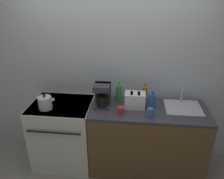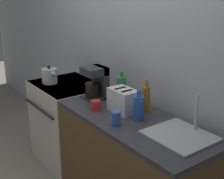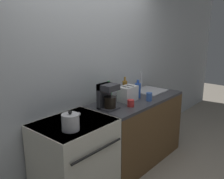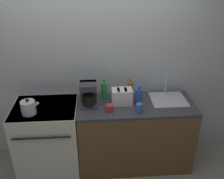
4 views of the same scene
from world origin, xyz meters
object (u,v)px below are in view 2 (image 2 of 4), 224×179
at_px(toaster, 123,100).
at_px(bottle_green, 122,88).
at_px(cup_red, 96,105).
at_px(cup_blue, 116,118).
at_px(coffee_maker, 96,82).
at_px(bottle_amber, 146,99).
at_px(stove, 69,122).
at_px(kettle, 50,76).
at_px(bottle_blue, 138,108).

xyz_separation_m(toaster, bottle_green, (-0.21, 0.15, 0.02)).
bearing_deg(cup_red, cup_blue, -7.20).
relative_size(coffee_maker, bottle_amber, 1.07).
bearing_deg(cup_blue, toaster, 130.29).
height_order(bottle_green, cup_red, bottle_green).
height_order(stove, kettle, kettle).
height_order(kettle, cup_blue, kettle).
relative_size(stove, toaster, 3.67).
height_order(coffee_maker, bottle_blue, coffee_maker).
distance_m(stove, cup_blue, 1.25).
xyz_separation_m(bottle_amber, cup_red, (-0.29, -0.31, -0.08)).
bearing_deg(kettle, bottle_green, 18.70).
height_order(bottle_amber, cup_blue, bottle_amber).
bearing_deg(bottle_green, coffee_maker, -143.03).
distance_m(toaster, cup_blue, 0.28).
relative_size(bottle_amber, cup_blue, 2.58).
bearing_deg(kettle, toaster, 7.98).
height_order(toaster, cup_red, toaster).
bearing_deg(coffee_maker, bottle_amber, 15.40).
bearing_deg(bottle_green, toaster, -34.55).
relative_size(bottle_green, cup_blue, 2.57).
bearing_deg(cup_red, toaster, 45.78).
bearing_deg(coffee_maker, bottle_blue, -0.91).
distance_m(stove, cup_red, 0.94).
height_order(stove, bottle_blue, bottle_blue).
xyz_separation_m(kettle, bottle_blue, (1.31, 0.14, 0.02)).
xyz_separation_m(kettle, cup_blue, (1.28, -0.06, -0.03)).
xyz_separation_m(kettle, cup_red, (0.93, -0.01, -0.04)).
distance_m(cup_red, cup_blue, 0.35).
bearing_deg(bottle_green, cup_red, -81.38).
distance_m(coffee_maker, bottle_green, 0.25).
height_order(coffee_maker, bottle_amber, coffee_maker).
bearing_deg(cup_blue, bottle_blue, 82.44).
bearing_deg(toaster, bottle_green, 145.45).
bearing_deg(stove, cup_blue, -9.73).
height_order(bottle_blue, cup_red, bottle_blue).
xyz_separation_m(coffee_maker, bottle_blue, (0.61, -0.01, -0.05)).
relative_size(kettle, toaster, 0.84).
bearing_deg(kettle, bottle_amber, 13.75).
distance_m(toaster, bottle_amber, 0.19).
relative_size(stove, cup_blue, 8.46).
relative_size(stove, bottle_amber, 3.28).
bearing_deg(toaster, bottle_amber, 49.97).
height_order(toaster, cup_blue, toaster).
relative_size(coffee_maker, cup_blue, 2.77).
bearing_deg(bottle_amber, bottle_blue, -61.19).
xyz_separation_m(bottle_blue, bottle_green, (-0.42, 0.16, 0.01)).
distance_m(kettle, toaster, 1.11).
height_order(stove, coffee_maker, coffee_maker).
xyz_separation_m(stove, bottle_green, (0.74, 0.16, 0.57)).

